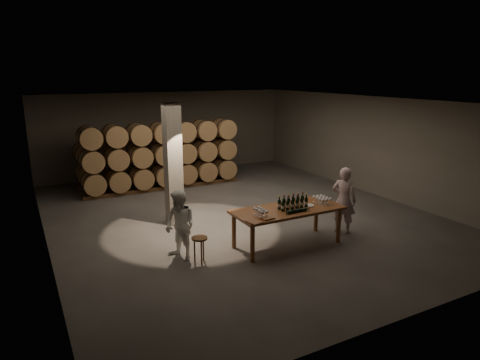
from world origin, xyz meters
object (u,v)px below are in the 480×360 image
notebook_near (267,218)px  tasting_table (288,213)px  person_woman (180,225)px  bottle_cluster (293,203)px  person_man (344,200)px  stool (200,242)px  plate (308,205)px

notebook_near → tasting_table: bearing=20.6°
person_woman → bottle_cluster: bearing=57.3°
notebook_near → person_man: bearing=4.5°
bottle_cluster → person_woman: person_woman is taller
person_man → tasting_table: bearing=61.7°
tasting_table → person_man: bearing=1.4°
stool → person_woman: bearing=127.4°
notebook_near → person_woman: bearing=148.3°
stool → plate: bearing=-2.7°
bottle_cluster → notebook_near: (-0.91, -0.36, -0.10)m
tasting_table → person_man: size_ratio=1.54×
plate → person_man: (1.17, 0.08, -0.06)m
bottle_cluster → person_woman: bearing=169.4°
bottle_cluster → plate: 0.44m
tasting_table → notebook_near: bearing=-154.4°
person_woman → stool: bearing=15.3°
notebook_near → plate: bearing=9.1°
tasting_table → person_woman: 2.51m
plate → stool: plate is taller
stool → bottle_cluster: bearing=-2.6°
plate → notebook_near: 1.38m
tasting_table → notebook_near: notebook_near is taller
tasting_table → plate: bearing=-4.3°
bottle_cluster → person_man: person_man is taller
person_man → plate: bearing=64.5°
person_woman → plate: bearing=58.4°
person_man → stool: bearing=59.7°
bottle_cluster → person_woman: (-2.59, 0.48, -0.25)m
notebook_near → person_woman: person_woman is taller
stool → person_man: person_man is taller
stool → person_man: (3.90, -0.04, 0.38)m
notebook_near → stool: notebook_near is taller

